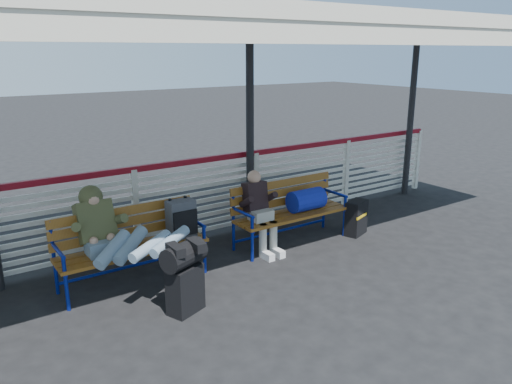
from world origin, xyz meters
TOP-DOWN VIEW (x-y plane):
  - ground at (0.00, 0.00)m, footprint 60.00×60.00m
  - fence at (0.00, 1.90)m, footprint 12.08×0.08m
  - canopy at (-0.00, 0.87)m, footprint 12.60×3.60m
  - luggage_stack at (-0.21, 0.03)m, footprint 0.55×0.42m
  - bench_left at (-0.19, 1.06)m, footprint 1.80×0.56m
  - bench_right at (2.11, 0.99)m, footprint 1.80×0.56m
  - traveler_man at (-0.55, 0.71)m, footprint 0.94×1.63m
  - companion_person at (1.44, 0.98)m, footprint 0.32×0.66m
  - suitcase_side at (3.04, 0.68)m, footprint 0.44×0.35m

SIDE VIEW (x-z plane):
  - ground at x=0.00m, z-range 0.00..0.00m
  - suitcase_side at x=3.04m, z-range 0.00..0.54m
  - luggage_stack at x=-0.21m, z-range 0.04..0.83m
  - bench_right at x=2.11m, z-range 0.12..1.04m
  - companion_person at x=1.44m, z-range 0.02..1.17m
  - bench_left at x=-0.19m, z-range 0.13..1.07m
  - fence at x=0.00m, z-range 0.04..1.28m
  - traveler_man at x=-0.55m, z-range 0.31..1.08m
  - canopy at x=0.00m, z-range 1.46..4.62m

